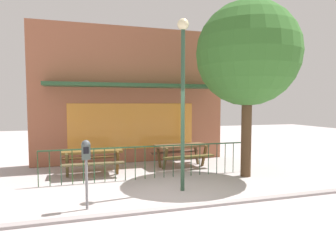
{
  "coord_description": "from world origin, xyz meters",
  "views": [
    {
      "loc": [
        -2.05,
        -6.57,
        2.2
      ],
      "look_at": [
        0.68,
        2.27,
        1.5
      ],
      "focal_mm": 32.16,
      "sensor_mm": 36.0,
      "label": 1
    }
  ],
  "objects_px": {
    "picnic_table_right": "(182,149)",
    "parking_meter_near": "(86,156)",
    "street_lamp": "(183,81)",
    "street_tree": "(248,54)",
    "picnic_table_left": "(92,155)"
  },
  "relations": [
    {
      "from": "picnic_table_left",
      "to": "picnic_table_right",
      "type": "bearing_deg",
      "value": 5.61
    },
    {
      "from": "picnic_table_right",
      "to": "parking_meter_near",
      "type": "distance_m",
      "value": 4.78
    },
    {
      "from": "parking_meter_near",
      "to": "street_tree",
      "type": "bearing_deg",
      "value": 18.18
    },
    {
      "from": "picnic_table_left",
      "to": "parking_meter_near",
      "type": "xyz_separation_m",
      "value": [
        -0.28,
        -3.11,
        0.51
      ]
    },
    {
      "from": "picnic_table_left",
      "to": "street_tree",
      "type": "distance_m",
      "value": 5.58
    },
    {
      "from": "street_lamp",
      "to": "picnic_table_right",
      "type": "bearing_deg",
      "value": 70.74
    },
    {
      "from": "street_tree",
      "to": "parking_meter_near",
      "type": "bearing_deg",
      "value": -161.82
    },
    {
      "from": "picnic_table_left",
      "to": "picnic_table_right",
      "type": "xyz_separation_m",
      "value": [
        3.03,
        0.3,
        0.0
      ]
    },
    {
      "from": "picnic_table_right",
      "to": "street_lamp",
      "type": "relative_size",
      "value": 0.46
    },
    {
      "from": "picnic_table_left",
      "to": "street_lamp",
      "type": "distance_m",
      "value": 3.84
    },
    {
      "from": "parking_meter_near",
      "to": "street_tree",
      "type": "xyz_separation_m",
      "value": [
        4.69,
        1.54,
        2.51
      ]
    },
    {
      "from": "picnic_table_left",
      "to": "street_lamp",
      "type": "bearing_deg",
      "value": -49.39
    },
    {
      "from": "picnic_table_right",
      "to": "parking_meter_near",
      "type": "bearing_deg",
      "value": -134.12
    },
    {
      "from": "street_tree",
      "to": "street_lamp",
      "type": "bearing_deg",
      "value": -159.95
    },
    {
      "from": "picnic_table_right",
      "to": "parking_meter_near",
      "type": "xyz_separation_m",
      "value": [
        -3.31,
        -3.41,
        0.51
      ]
    }
  ]
}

